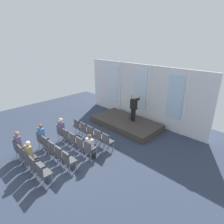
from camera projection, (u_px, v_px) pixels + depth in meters
The scene contains 30 objects.
ground_plane at pixel (54, 159), 8.87m from camera, with size 17.14×17.14×0.00m, color #2D384C.
rear_partition at pixel (141, 93), 12.50m from camera, with size 9.28×0.14×3.78m.
stage_platform at pixel (126, 123), 12.19m from camera, with size 4.40×2.30×0.38m, color #3F3833.
speaker at pixel (134, 107), 11.72m from camera, with size 0.52×0.69×1.65m.
mic_stand at pixel (131, 113), 12.33m from camera, with size 0.28×0.28×1.56m.
chair_r0_c0 at pixel (78, 126), 11.02m from camera, with size 0.46×0.44×0.94m.
chair_r0_c1 at pixel (85, 129), 10.62m from camera, with size 0.46×0.44×0.94m.
chair_r0_c2 at pixel (92, 133), 10.22m from camera, with size 0.46×0.44×0.94m.
chair_r0_c3 at pixel (99, 136), 9.82m from camera, with size 0.46×0.44×0.94m.
chair_r0_c4 at pixel (107, 141), 9.42m from camera, with size 0.46×0.44×0.94m.
chair_r1_c0 at pixel (61, 132), 10.27m from camera, with size 0.46×0.44×0.94m.
audience_r1_c0 at pixel (62, 128), 10.25m from camera, with size 0.36×0.39×1.35m.
chair_r1_c1 at pixel (68, 136), 9.87m from camera, with size 0.46×0.44×0.94m.
chair_r1_c2 at pixel (74, 140), 9.47m from camera, with size 0.46×0.44×0.94m.
chair_r1_c3 at pixel (82, 144), 9.07m from camera, with size 0.46×0.44×0.94m.
chair_r1_c4 at pixel (89, 149), 8.67m from camera, with size 0.46×0.44×0.94m.
audience_r1_c4 at pixel (91, 145), 8.66m from camera, with size 0.36×0.39×1.29m.
chair_r2_c0 at pixel (42, 139), 9.52m from camera, with size 0.46×0.44×0.94m.
audience_r2_c0 at pixel (42, 135), 9.49m from camera, with size 0.36×0.39×1.38m.
chair_r2_c1 at pixel (47, 144), 9.12m from camera, with size 0.46×0.44×0.94m.
chair_r2_c2 at pixel (54, 149), 8.72m from camera, with size 0.46×0.44×0.94m.
chair_r2_c3 at pixel (61, 154), 8.32m from camera, with size 0.46×0.44×0.94m.
chair_r2_c4 at pixel (68, 160), 7.92m from camera, with size 0.46×0.44×0.94m.
chair_r3_c0 at pixel (18, 148), 8.78m from camera, with size 0.46×0.44×0.94m.
audience_r3_c0 at pixel (19, 143), 8.75m from camera, with size 0.36×0.39×1.37m.
chair_r3_c1 at pixel (24, 153), 8.38m from camera, with size 0.46×0.44×0.94m.
chair_r3_c2 at pixel (29, 159), 7.98m from camera, with size 0.46×0.44×0.94m.
audience_r3_c2 at pixel (30, 154), 7.95m from camera, with size 0.36×0.39×1.38m.
chair_r3_c3 at pixel (36, 165), 7.58m from camera, with size 0.46×0.44×0.94m.
chair_r3_c4 at pixel (43, 173), 7.18m from camera, with size 0.46×0.44×0.94m.
Camera 1 is at (7.21, -3.33, 5.30)m, focal length 30.24 mm.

